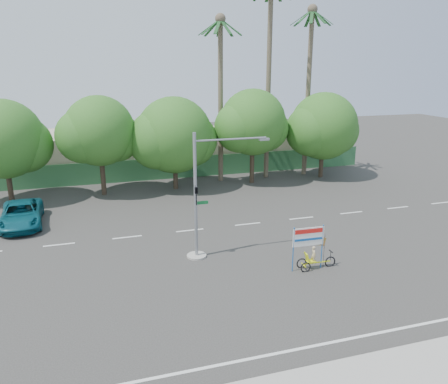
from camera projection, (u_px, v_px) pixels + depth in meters
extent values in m
plane|color=#33302D|center=(265.00, 283.00, 21.55)|extent=(120.00, 120.00, 0.00)
cube|color=#336B3D|center=(179.00, 168.00, 40.99)|extent=(38.00, 0.08, 2.00)
cube|color=#BBAC95|center=(67.00, 154.00, 42.05)|extent=(12.00, 8.00, 4.00)
cube|color=#BBAC95|center=(244.00, 146.00, 47.12)|extent=(14.00, 8.00, 3.60)
cylinder|color=#473828|center=(9.00, 180.00, 33.66)|extent=(0.40, 0.40, 3.52)
sphere|color=#235719|center=(3.00, 139.00, 32.75)|extent=(6.00, 6.00, 6.00)
sphere|color=#235719|center=(24.00, 145.00, 33.56)|extent=(4.32, 4.32, 4.32)
cylinder|color=#473828|center=(103.00, 172.00, 35.58)|extent=(0.40, 0.40, 3.74)
sphere|color=#235719|center=(99.00, 131.00, 34.62)|extent=(5.60, 5.60, 5.60)
sphere|color=#235719|center=(116.00, 137.00, 35.41)|extent=(4.03, 4.03, 4.03)
sphere|color=#235719|center=(83.00, 136.00, 34.13)|extent=(4.26, 4.26, 4.26)
cylinder|color=#473828|center=(175.00, 170.00, 37.32)|extent=(0.40, 0.40, 3.30)
sphere|color=#235719|center=(174.00, 135.00, 36.47)|extent=(6.40, 6.40, 6.40)
sphere|color=#235719|center=(190.00, 140.00, 37.29)|extent=(4.61, 4.61, 4.61)
sphere|color=#235719|center=(158.00, 140.00, 35.92)|extent=(4.86, 4.86, 4.86)
cylinder|color=#473828|center=(252.00, 162.00, 39.19)|extent=(0.40, 0.40, 3.87)
sphere|color=#235719|center=(253.00, 122.00, 38.19)|extent=(5.80, 5.80, 5.80)
sphere|color=#235719|center=(265.00, 128.00, 39.00)|extent=(4.18, 4.18, 4.18)
sphere|color=#235719|center=(240.00, 127.00, 37.69)|extent=(4.41, 4.41, 4.41)
cylinder|color=#473828|center=(321.00, 159.00, 41.20)|extent=(0.40, 0.40, 3.43)
sphere|color=#235719|center=(324.00, 126.00, 40.31)|extent=(6.20, 6.20, 6.20)
sphere|color=#235719|center=(335.00, 131.00, 41.13)|extent=(4.46, 4.46, 4.46)
sphere|color=#235719|center=(311.00, 131.00, 39.79)|extent=(4.71, 4.71, 4.71)
cylinder|color=#70604C|center=(268.00, 85.00, 39.26)|extent=(0.44, 0.44, 17.00)
cylinder|color=#70604C|center=(308.00, 96.00, 40.65)|extent=(0.44, 0.44, 15.00)
sphere|color=#70604C|center=(313.00, 9.00, 38.52)|extent=(0.90, 0.90, 0.90)
cube|color=#1C4C21|center=(322.00, 18.00, 38.97)|extent=(1.91, 0.28, 1.36)
cube|color=#1C4C21|center=(316.00, 18.00, 39.47)|extent=(1.65, 1.44, 1.36)
cube|color=#1C4C21|center=(309.00, 18.00, 39.61)|extent=(0.61, 1.93, 1.36)
cube|color=#1C4C21|center=(303.00, 18.00, 39.33)|extent=(1.20, 1.80, 1.36)
cube|color=#1C4C21|center=(301.00, 17.00, 38.76)|extent=(1.89, 0.92, 1.36)
cube|color=#1C4C21|center=(305.00, 17.00, 38.17)|extent=(1.89, 0.92, 1.36)
cube|color=#1C4C21|center=(312.00, 16.00, 37.83)|extent=(1.20, 1.80, 1.36)
cube|color=#1C4C21|center=(319.00, 16.00, 37.90)|extent=(0.61, 1.93, 1.36)
cube|color=#1C4C21|center=(323.00, 17.00, 38.36)|extent=(1.65, 1.44, 1.36)
cylinder|color=#70604C|center=(221.00, 104.00, 38.43)|extent=(0.44, 0.44, 14.00)
sphere|color=#70604C|center=(220.00, 19.00, 36.44)|extent=(0.90, 0.90, 0.90)
cube|color=#1C4C21|center=(231.00, 27.00, 36.89)|extent=(1.91, 0.28, 1.36)
cube|color=#1C4C21|center=(226.00, 28.00, 37.38)|extent=(1.65, 1.44, 1.36)
cube|color=#1C4C21|center=(219.00, 28.00, 37.52)|extent=(0.61, 1.93, 1.36)
cube|color=#1C4C21|center=(212.00, 28.00, 37.24)|extent=(1.20, 1.80, 1.36)
cube|color=#1C4C21|center=(209.00, 27.00, 36.67)|extent=(1.89, 0.92, 1.36)
cube|color=#1C4C21|center=(211.00, 26.00, 36.08)|extent=(1.89, 0.92, 1.36)
cube|color=#1C4C21|center=(218.00, 26.00, 35.75)|extent=(1.20, 1.80, 1.36)
cube|color=#1C4C21|center=(225.00, 26.00, 35.82)|extent=(0.61, 1.93, 1.36)
cube|color=#1C4C21|center=(231.00, 27.00, 36.27)|extent=(1.65, 1.44, 1.36)
cylinder|color=gray|center=(197.00, 256.00, 24.51)|extent=(1.10, 1.10, 0.10)
cylinder|color=gray|center=(196.00, 197.00, 23.53)|extent=(0.18, 0.18, 7.00)
cylinder|color=gray|center=(231.00, 139.00, 23.22)|extent=(4.00, 0.10, 0.10)
cube|color=gray|center=(264.00, 139.00, 23.78)|extent=(0.55, 0.20, 0.12)
imported|color=black|center=(196.00, 196.00, 23.30)|extent=(0.16, 0.20, 1.00)
cube|color=#14662D|center=(202.00, 203.00, 23.73)|extent=(0.70, 0.04, 0.18)
torus|color=black|center=(330.00, 262.00, 23.25)|extent=(0.61, 0.09, 0.61)
torus|color=black|center=(302.00, 263.00, 23.12)|extent=(0.57, 0.09, 0.57)
torus|color=black|center=(306.00, 267.00, 22.65)|extent=(0.57, 0.09, 0.57)
cube|color=#EFF515|center=(317.00, 262.00, 23.05)|extent=(1.54, 0.11, 0.05)
cube|color=#EFF515|center=(304.00, 265.00, 22.88)|extent=(0.07, 0.54, 0.05)
cube|color=#EFF515|center=(311.00, 261.00, 22.93)|extent=(0.47, 0.40, 0.05)
cube|color=#EFF515|center=(307.00, 257.00, 22.80)|extent=(0.22, 0.39, 0.49)
cylinder|color=black|center=(331.00, 256.00, 23.15)|extent=(0.03, 0.03, 0.50)
cube|color=black|center=(331.00, 251.00, 23.08)|extent=(0.05, 0.41, 0.04)
imported|color=#CCB284|center=(314.00, 255.00, 22.86)|extent=(0.25, 0.36, 0.97)
cylinder|color=#1759AE|center=(293.00, 250.00, 22.46)|extent=(0.05, 0.05, 2.44)
cylinder|color=#1759AE|center=(322.00, 246.00, 22.85)|extent=(0.05, 0.05, 2.44)
cube|color=white|center=(308.00, 237.00, 22.48)|extent=(1.72, 0.11, 0.99)
cube|color=red|center=(309.00, 231.00, 22.36)|extent=(1.53, 0.07, 0.23)
cube|color=#1759AE|center=(309.00, 239.00, 22.49)|extent=(1.53, 0.07, 0.13)
cylinder|color=black|center=(324.00, 251.00, 22.96)|extent=(0.02, 0.02, 1.90)
cube|color=red|center=(319.00, 241.00, 22.72)|extent=(0.80, 0.05, 0.59)
imported|color=#0E5362|center=(21.00, 214.00, 29.06)|extent=(2.84, 5.68, 1.54)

